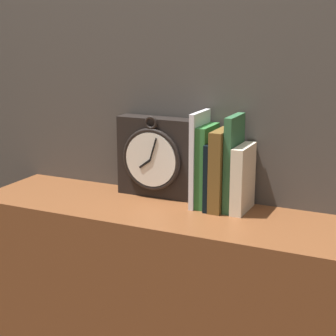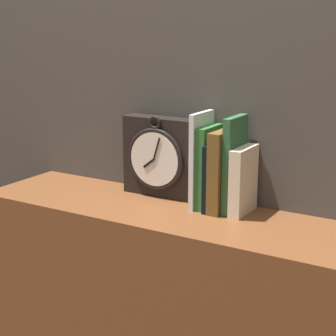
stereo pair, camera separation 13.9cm
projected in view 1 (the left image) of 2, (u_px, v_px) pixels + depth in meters
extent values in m
cube|color=#47423D|center=(195.00, 61.00, 1.56)|extent=(6.00, 0.05, 2.60)
cube|color=black|center=(157.00, 157.00, 1.61)|extent=(0.23, 0.06, 0.23)
torus|color=black|center=(151.00, 160.00, 1.57)|extent=(0.18, 0.01, 0.18)
cylinder|color=white|center=(151.00, 160.00, 1.57)|extent=(0.15, 0.01, 0.15)
cube|color=black|center=(145.00, 164.00, 1.58)|extent=(0.04, 0.00, 0.03)
cube|color=black|center=(153.00, 149.00, 1.56)|extent=(0.02, 0.00, 0.06)
torus|color=black|center=(151.00, 123.00, 1.55)|extent=(0.04, 0.01, 0.04)
cube|color=silver|center=(200.00, 159.00, 1.52)|extent=(0.01, 0.12, 0.26)
cube|color=#307234|center=(207.00, 166.00, 1.52)|extent=(0.03, 0.11, 0.22)
cube|color=black|center=(214.00, 175.00, 1.51)|extent=(0.01, 0.13, 0.18)
cube|color=brown|center=(222.00, 169.00, 1.49)|extent=(0.03, 0.13, 0.22)
cube|color=#30633C|center=(234.00, 163.00, 1.48)|extent=(0.02, 0.11, 0.25)
cube|color=beige|center=(243.00, 179.00, 1.47)|extent=(0.03, 0.12, 0.18)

